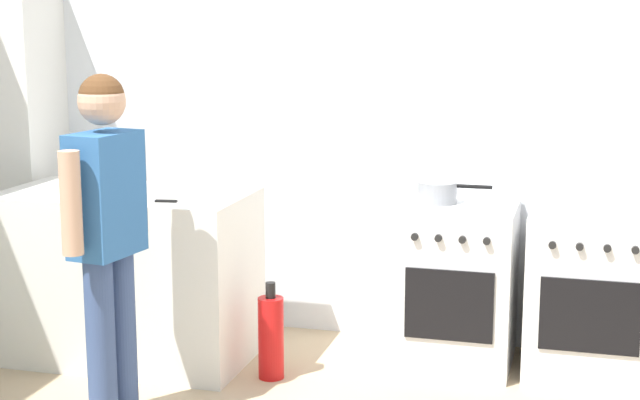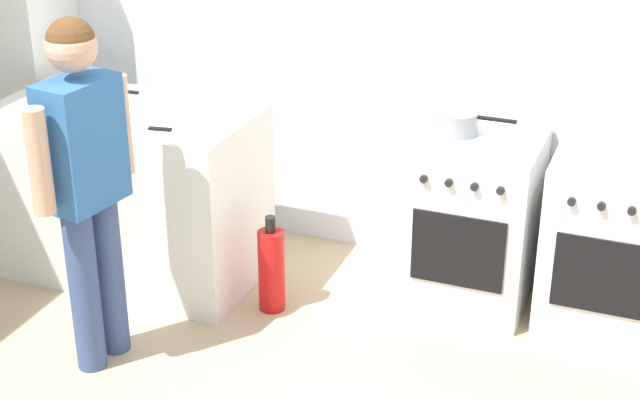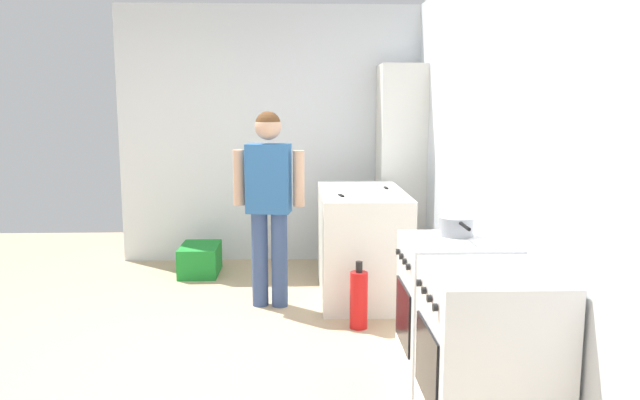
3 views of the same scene
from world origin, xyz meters
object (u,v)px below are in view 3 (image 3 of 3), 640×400
at_px(recycling_crate_lower, 200,259).
at_px(oven_right, 489,357).
at_px(knife_carving, 339,194).
at_px(knife_utility, 385,187).
at_px(fire_extinguisher, 359,299).
at_px(larder_cabinet, 400,167).
at_px(pot, 456,226).
at_px(person, 269,193).
at_px(oven_left, 454,310).

bearing_deg(recycling_crate_lower, oven_right, 31.37).
distance_m(knife_carving, knife_utility, 0.58).
xyz_separation_m(oven_right, fire_extinguisher, (-1.54, -0.48, -0.21)).
distance_m(fire_extinguisher, larder_cabinet, 2.03).
distance_m(pot, recycling_crate_lower, 3.05).
distance_m(oven_right, larder_cabinet, 3.37).
relative_size(knife_utility, person, 0.16).
relative_size(oven_left, knife_carving, 2.57).
relative_size(oven_right, recycling_crate_lower, 1.63).
bearing_deg(pot, knife_utility, -174.01).
xyz_separation_m(pot, person, (-1.29, -1.17, 0.02)).
xyz_separation_m(knife_carving, fire_extinguisher, (0.60, 0.11, -0.69)).
relative_size(knife_carving, fire_extinguisher, 0.66).
height_order(knife_utility, person, person).
height_order(knife_carving, fire_extinguisher, knife_carving).
height_order(fire_extinguisher, larder_cabinet, larder_cabinet).
xyz_separation_m(knife_utility, recycling_crate_lower, (-0.52, -1.70, -0.76)).
xyz_separation_m(pot, knife_carving, (-1.36, -0.61, -0.00)).
bearing_deg(person, knife_carving, 97.11).
bearing_deg(oven_right, recycling_crate_lower, -148.63).
relative_size(knife_carving, recycling_crate_lower, 0.64).
height_order(oven_right, larder_cabinet, larder_cabinet).
relative_size(oven_right, pot, 2.22).
height_order(oven_right, person, person).
bearing_deg(pot, recycling_crate_lower, -140.23).
height_order(pot, knife_carving, pot).
relative_size(oven_right, fire_extinguisher, 1.70).
distance_m(pot, knife_utility, 1.76).
xyz_separation_m(person, recycling_crate_lower, (-0.98, -0.72, -0.79)).
height_order(oven_left, larder_cabinet, larder_cabinet).
bearing_deg(fire_extinguisher, knife_carving, -169.56).
distance_m(oven_left, pot, 0.49).
relative_size(knife_utility, recycling_crate_lower, 0.48).
bearing_deg(oven_left, person, -140.73).
bearing_deg(larder_cabinet, recycling_crate_lower, -82.23).
bearing_deg(pot, oven_right, -1.68).
bearing_deg(knife_utility, recycling_crate_lower, -106.95).
relative_size(oven_right, knife_utility, 3.39).
xyz_separation_m(oven_right, pot, (-0.79, 0.02, 0.48)).
bearing_deg(knife_utility, knife_carving, -47.71).
height_order(person, fire_extinguisher, person).
relative_size(person, larder_cabinet, 0.78).
bearing_deg(knife_carving, oven_left, 21.80).
bearing_deg(recycling_crate_lower, knife_carving, 54.48).
xyz_separation_m(knife_utility, larder_cabinet, (-0.79, 0.26, 0.10)).
xyz_separation_m(oven_left, larder_cabinet, (-2.65, 0.10, 0.57)).
relative_size(knife_utility, larder_cabinet, 0.13).
relative_size(fire_extinguisher, recycling_crate_lower, 0.96).
distance_m(oven_left, person, 1.88).
distance_m(knife_carving, fire_extinguisher, 0.92).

